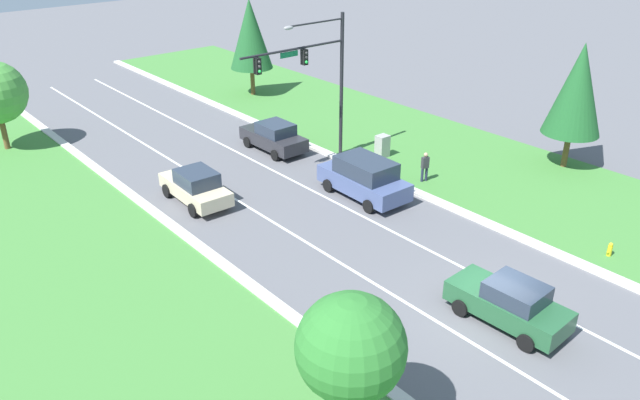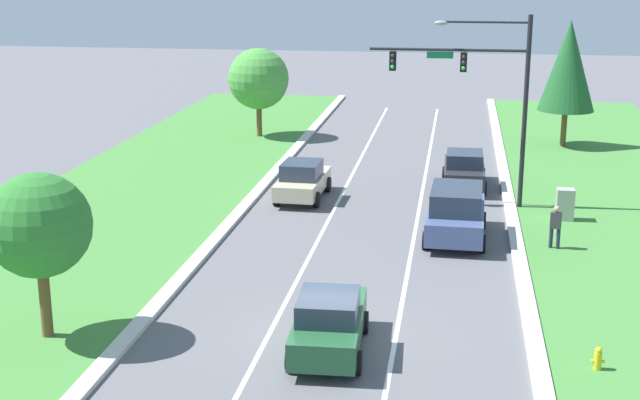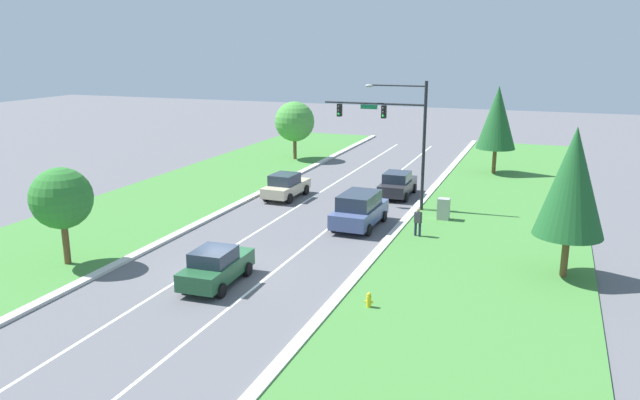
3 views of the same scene
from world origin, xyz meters
The scene contains 19 objects.
ground_plane centered at (0.00, 0.00, 0.00)m, with size 160.00×160.00×0.00m, color #5B5B60.
curb_strip_right centered at (5.65, 0.00, 0.07)m, with size 0.50×90.00×0.15m.
curb_strip_left centered at (-5.65, 0.00, 0.07)m, with size 0.50×90.00×0.15m.
grass_verge_right centered at (10.90, 0.00, 0.04)m, with size 10.00×90.00×0.08m.
grass_verge_left centered at (-10.90, 0.00, 0.04)m, with size 10.00×90.00×0.08m.
lane_stripe_inner_left centered at (-1.80, 0.00, 0.00)m, with size 0.14×81.00×0.01m.
lane_stripe_inner_right centered at (1.80, 0.00, 0.00)m, with size 0.14×81.00×0.01m.
traffic_signal_mast centered at (4.22, 14.80, 5.39)m, with size 6.65×0.41×8.18m.
slate_blue_suv centered at (3.36, 10.04, 1.03)m, with size 2.39×4.97×2.03m.
champagne_sedan centered at (-3.43, 14.90, 0.86)m, with size 2.10×4.51×1.73m.
forest_sedan centered at (0.06, -0.75, 0.84)m, with size 2.10×4.35×1.70m.
charcoal_sedan centered at (3.67, 18.07, 0.86)m, with size 2.05×4.49×1.74m.
utility_cabinet centered at (7.73, 13.08, 0.69)m, with size 0.70×0.60×1.37m.
pedestrian centered at (6.98, 9.21, 0.94)m, with size 0.42×0.31×1.69m.
fire_hydrant centered at (7.13, -0.89, 0.34)m, with size 0.34×0.20×0.70m.
conifer_near_right_tree centered at (14.49, 5.52, 4.48)m, with size 3.08×3.08×6.96m.
oak_near_left_tree centered at (-7.92, -1.09, 3.31)m, with size 2.93×2.93×4.80m.
conifer_far_right_tree centered at (9.23, 28.29, 4.61)m, with size 3.14×3.14×7.14m.
oak_far_left_tree centered at (-8.46, 28.48, 3.50)m, with size 3.60×3.60×5.31m.
Camera 3 is at (13.50, -23.44, 10.45)m, focal length 35.00 mm.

